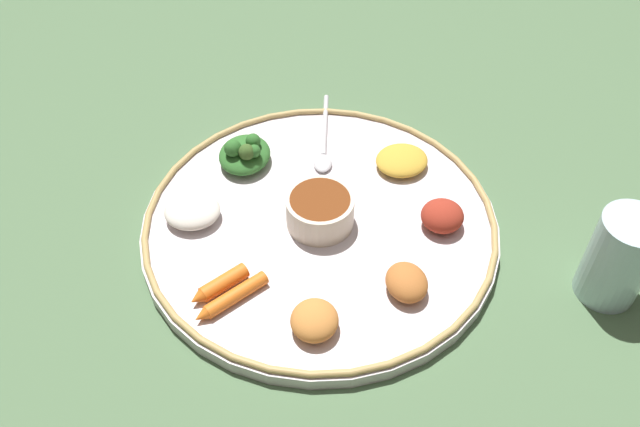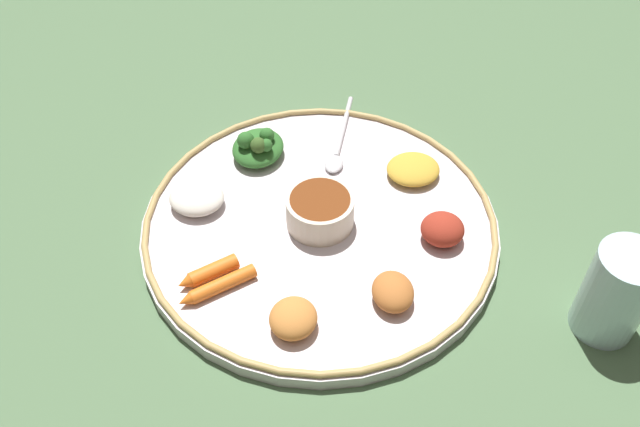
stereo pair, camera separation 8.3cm
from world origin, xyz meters
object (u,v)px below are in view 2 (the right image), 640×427
at_px(greens_pile, 258,147).
at_px(drinking_glass, 614,297).
at_px(carrot_near_spoon, 209,273).
at_px(center_bowl, 320,210).
at_px(spoon, 339,146).
at_px(carrot_outer, 218,286).

height_order(greens_pile, drinking_glass, drinking_glass).
bearing_deg(greens_pile, carrot_near_spoon, 100.45).
xyz_separation_m(center_bowl, greens_pile, (0.12, -0.08, -0.00)).
height_order(center_bowl, carrot_near_spoon, center_bowl).
height_order(spoon, carrot_outer, carrot_outer).
distance_m(spoon, greens_pile, 0.11).
bearing_deg(greens_pile, center_bowl, 147.24).
height_order(carrot_outer, drinking_glass, drinking_glass).
bearing_deg(greens_pile, drinking_glass, 169.40).
bearing_deg(drinking_glass, carrot_near_spoon, 15.79).
height_order(spoon, drinking_glass, drinking_glass).
relative_size(center_bowl, spoon, 0.51).
bearing_deg(drinking_glass, greens_pile, -10.60).
height_order(spoon, carrot_near_spoon, carrot_near_spoon).
bearing_deg(carrot_near_spoon, center_bowl, -123.28).
relative_size(greens_pile, drinking_glass, 0.70).
bearing_deg(carrot_near_spoon, greens_pile, -79.55).
distance_m(greens_pile, drinking_glass, 0.47).
height_order(greens_pile, carrot_outer, greens_pile).
distance_m(center_bowl, carrot_near_spoon, 0.15).
distance_m(center_bowl, spoon, 0.14).
distance_m(center_bowl, greens_pile, 0.14).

